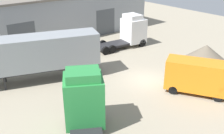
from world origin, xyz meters
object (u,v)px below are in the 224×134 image
object	(u,v)px
tractor_unit_white	(130,31)
delivery_van_orange	(199,76)
tractor_unit_green	(84,105)
gravel_pile	(206,53)
container_trailer_red	(40,53)

from	to	relation	value
tractor_unit_white	delivery_van_orange	distance (m)	13.10
tractor_unit_green	tractor_unit_white	bearing A→B (deg)	-21.95
tractor_unit_green	gravel_pile	distance (m)	17.25
tractor_unit_white	delivery_van_orange	xyz separation A→B (m)	(-3.74, -12.55, -0.33)
container_trailer_red	tractor_unit_green	bearing A→B (deg)	101.95
tractor_unit_green	container_trailer_red	bearing A→B (deg)	23.00
gravel_pile	tractor_unit_white	bearing A→B (deg)	109.72
tractor_unit_white	tractor_unit_green	world-z (taller)	tractor_unit_green
tractor_unit_white	delivery_van_orange	size ratio (longest dim) A/B	1.21
container_trailer_red	gravel_pile	size ratio (longest dim) A/B	2.37
tractor_unit_white	gravel_pile	bearing A→B (deg)	-63.65
delivery_van_orange	tractor_unit_green	size ratio (longest dim) A/B	0.81
delivery_van_orange	gravel_pile	world-z (taller)	delivery_van_orange
tractor_unit_white	container_trailer_red	world-z (taller)	container_trailer_red
container_trailer_red	gravel_pile	distance (m)	17.43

